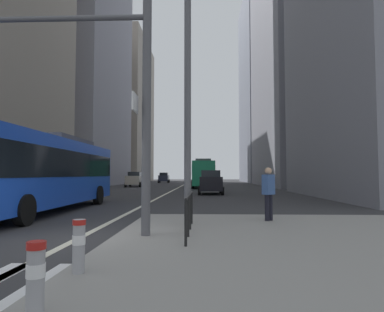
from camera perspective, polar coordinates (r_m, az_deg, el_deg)
ground_plane at (r=28.67m, az=-4.26°, el=-6.37°), size 160.00×160.00×0.00m
median_island at (r=7.95m, az=19.62°, el=-14.18°), size 9.00×10.00×0.15m
lane_centre_line at (r=38.62m, az=-2.59°, el=-5.53°), size 0.20×80.00×0.01m
office_tower_left_mid at (r=58.70m, az=-18.51°, el=21.81°), size 11.65×20.80×52.44m
office_tower_left_far at (r=79.26m, az=-12.00°, el=7.49°), size 11.96×21.33×32.26m
office_tower_right_mid at (r=53.47m, az=17.94°, el=18.77°), size 11.17×21.93×42.87m
office_tower_right_far at (r=74.59m, az=13.01°, el=11.12°), size 10.87×20.18×39.75m
city_bus_blue_oncoming at (r=15.77m, az=-23.82°, el=-2.09°), size 2.80×11.87×3.40m
city_bus_red_receding at (r=41.39m, az=1.85°, el=-2.83°), size 2.88×11.18×3.40m
car_oncoming_mid at (r=64.34m, az=-4.81°, el=-3.68°), size 2.19×4.51×1.94m
car_receding_near at (r=27.57m, az=3.15°, el=-4.45°), size 2.08×4.07×1.94m
car_receding_far at (r=67.06m, az=1.55°, el=-3.67°), size 2.08×4.22×1.94m
car_oncoming_far at (r=44.48m, az=-9.69°, el=-3.90°), size 2.13×4.34×1.94m
traffic_signal_gantry at (r=9.05m, az=-19.20°, el=12.77°), size 5.45×0.65×6.00m
street_lamp_post at (r=10.46m, az=-0.75°, el=17.35°), size 5.50×0.32×8.00m
bollard_front at (r=4.00m, az=-25.08°, el=-17.87°), size 0.20×0.20×0.78m
bollard_left at (r=5.46m, az=-18.71°, el=-13.85°), size 0.20×0.20×0.79m
pedestrian_railing at (r=8.53m, az=-0.47°, el=-8.40°), size 0.06×3.18×0.98m
pedestrian_waiting at (r=11.02m, az=12.89°, el=-5.83°), size 0.44×0.43×1.69m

